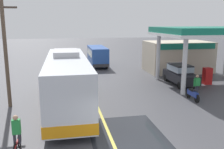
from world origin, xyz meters
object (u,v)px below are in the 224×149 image
(pedestrian_near_pump, at_px, (197,84))
(minibus_opposing_lane, at_px, (97,55))
(motorcycle_parked_forecourt, at_px, (193,94))
(cyclist_on_shoulder, at_px, (17,136))
(car_at_pump, at_px, (180,73))
(coach_bus_main, at_px, (67,82))

(pedestrian_near_pump, bearing_deg, minibus_opposing_lane, 110.51)
(motorcycle_parked_forecourt, bearing_deg, minibus_opposing_lane, 106.88)
(cyclist_on_shoulder, bearing_deg, car_at_pump, 38.86)
(cyclist_on_shoulder, relative_size, pedestrian_near_pump, 1.10)
(minibus_opposing_lane, bearing_deg, car_at_pump, -61.76)
(coach_bus_main, distance_m, motorcycle_parked_forecourt, 8.95)
(minibus_opposing_lane, distance_m, pedestrian_near_pump, 15.79)
(coach_bus_main, bearing_deg, cyclist_on_shoulder, -112.36)
(coach_bus_main, relative_size, pedestrian_near_pump, 6.65)
(car_at_pump, xyz_separation_m, minibus_opposing_lane, (-5.97, 11.11, 0.46))
(cyclist_on_shoulder, distance_m, pedestrian_near_pump, 13.48)
(cyclist_on_shoulder, xyz_separation_m, pedestrian_near_pump, (11.92, 6.29, 0.15))
(coach_bus_main, bearing_deg, minibus_opposing_lane, 75.16)
(car_at_pump, height_order, pedestrian_near_pump, car_at_pump)
(car_at_pump, height_order, minibus_opposing_lane, minibus_opposing_lane)
(cyclist_on_shoulder, bearing_deg, coach_bus_main, 67.64)
(car_at_pump, distance_m, motorcycle_parked_forecourt, 4.72)
(minibus_opposing_lane, relative_size, cyclist_on_shoulder, 3.37)
(coach_bus_main, height_order, minibus_opposing_lane, coach_bus_main)
(car_at_pump, distance_m, cyclist_on_shoulder, 15.87)
(minibus_opposing_lane, bearing_deg, motorcycle_parked_forecourt, -73.12)
(car_at_pump, bearing_deg, pedestrian_near_pump, -96.85)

